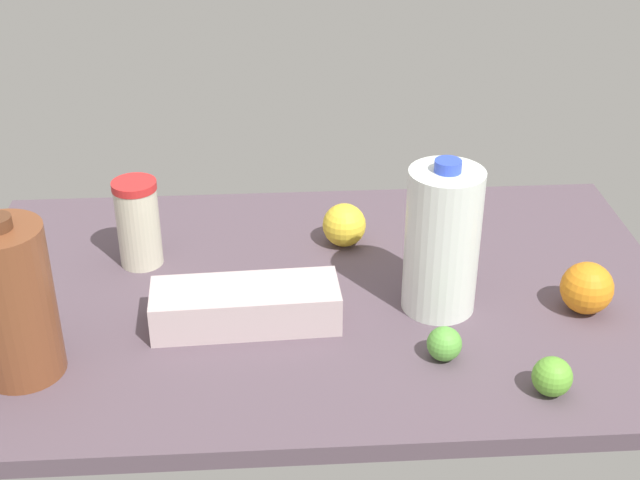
{
  "coord_description": "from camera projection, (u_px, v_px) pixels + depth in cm",
  "views": [
    {
      "loc": [
        8.1,
        126.46,
        84.57
      ],
      "look_at": [
        0.0,
        0.0,
        13.0
      ],
      "focal_mm": 50.0,
      "sensor_mm": 36.0,
      "label": 1
    }
  ],
  "objects": [
    {
      "name": "egg_carton",
      "position": [
        246.0,
        306.0,
        1.41
      ],
      "size": [
        30.03,
        11.72,
        6.65
      ],
      "primitive_type": "cube",
      "rotation": [
        0.0,
        0.0,
        0.04
      ],
      "color": "beige",
      "rests_on": "countertop"
    },
    {
      "name": "tumbler_cup",
      "position": [
        138.0,
        223.0,
        1.55
      ],
      "size": [
        7.71,
        7.71,
        15.94
      ],
      "color": "beige",
      "rests_on": "countertop"
    },
    {
      "name": "countertop",
      "position": [
        320.0,
        299.0,
        1.51
      ],
      "size": [
        120.0,
        76.0,
        3.0
      ],
      "primitive_type": "cube",
      "color": "#574752",
      "rests_on": "ground"
    },
    {
      "name": "lime_far_back",
      "position": [
        444.0,
        344.0,
        1.33
      ],
      "size": [
        5.3,
        5.3,
        5.3
      ],
      "primitive_type": "sphere",
      "color": "#5DAD40",
      "rests_on": "countertop"
    },
    {
      "name": "lime_near_front",
      "position": [
        552.0,
        377.0,
        1.26
      ],
      "size": [
        5.77,
        5.77,
        5.77
      ],
      "primitive_type": "sphere",
      "color": "#64AD35",
      "rests_on": "countertop"
    },
    {
      "name": "orange_by_jug",
      "position": [
        587.0,
        288.0,
        1.43
      ],
      "size": [
        8.53,
        8.53,
        8.53
      ],
      "primitive_type": "sphere",
      "color": "orange",
      "rests_on": "countertop"
    },
    {
      "name": "lemon_beside_bowl",
      "position": [
        344.0,
        225.0,
        1.63
      ],
      "size": [
        7.96,
        7.96,
        7.96
      ],
      "primitive_type": "sphere",
      "color": "yellow",
      "rests_on": "countertop"
    },
    {
      "name": "chocolate_milk_jug",
      "position": [
        12.0,
        302.0,
        1.26
      ],
      "size": [
        12.03,
        12.03,
        25.63
      ],
      "color": "brown",
      "rests_on": "countertop"
    },
    {
      "name": "milk_jug",
      "position": [
        442.0,
        241.0,
        1.41
      ],
      "size": [
        11.92,
        11.92,
        26.17
      ],
      "color": "white",
      "rests_on": "countertop"
    }
  ]
}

